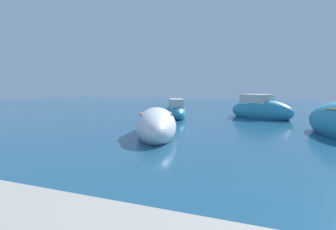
% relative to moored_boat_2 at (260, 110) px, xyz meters
% --- Properties ---
extents(moored_boat_2, '(4.63, 3.52, 1.85)m').
position_rel_moored_boat_2_xyz_m(moored_boat_2, '(0.00, 0.00, 0.00)').
color(moored_boat_2, teal).
rests_on(moored_boat_2, ground).
extents(moored_boat_3, '(3.63, 5.42, 1.47)m').
position_rel_moored_boat_2_xyz_m(moored_boat_3, '(-3.44, -8.38, -0.09)').
color(moored_boat_3, white).
rests_on(moored_boat_3, ground).
extents(moored_boat_5, '(2.92, 4.14, 1.47)m').
position_rel_moored_boat_2_xyz_m(moored_boat_5, '(-5.15, -1.76, -0.12)').
color(moored_boat_5, teal).
rests_on(moored_boat_5, ground).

